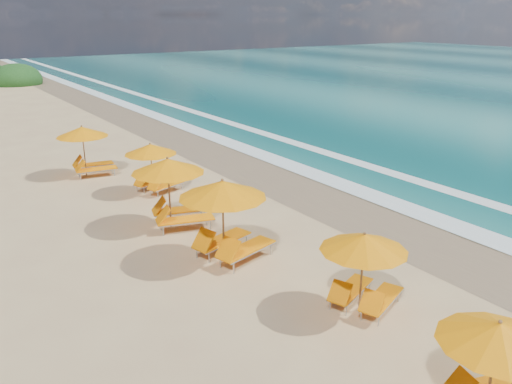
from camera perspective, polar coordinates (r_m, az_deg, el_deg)
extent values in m
plane|color=tan|center=(17.77, 0.00, -3.67)|extent=(160.00, 160.00, 0.00)
cube|color=#8B7653|center=(20.14, 9.46, -1.17)|extent=(4.00, 160.00, 0.01)
cube|color=white|center=(21.14, 12.43, -0.31)|extent=(1.20, 160.00, 0.01)
cube|color=white|center=(23.34, 17.55, 1.03)|extent=(0.80, 160.00, 0.01)
cylinder|color=olive|center=(10.24, 24.23, -17.64)|extent=(0.05, 0.05, 1.96)
cone|color=orange|center=(9.80, 24.88, -13.78)|extent=(2.49, 2.49, 0.39)
sphere|color=olive|center=(9.69, 25.06, -12.68)|extent=(0.07, 0.07, 0.07)
cylinder|color=olive|center=(12.65, 11.42, -8.83)|extent=(0.05, 0.05, 2.00)
cone|color=orange|center=(12.29, 11.67, -5.40)|extent=(2.65, 2.65, 0.40)
sphere|color=olive|center=(12.21, 11.74, -4.44)|extent=(0.07, 0.07, 0.07)
cylinder|color=olive|center=(14.84, -3.59, -3.35)|extent=(0.06, 0.06, 2.41)
cone|color=orange|center=(14.49, -3.67, 0.31)|extent=(3.02, 3.02, 0.48)
sphere|color=olive|center=(14.41, -3.70, 1.33)|extent=(0.09, 0.09, 0.09)
cylinder|color=olive|center=(17.52, -9.42, -0.20)|extent=(0.06, 0.06, 2.33)
cone|color=orange|center=(17.23, -9.59, 2.85)|extent=(2.96, 2.96, 0.47)
sphere|color=olive|center=(17.16, -9.64, 3.69)|extent=(0.08, 0.08, 0.08)
cylinder|color=olive|center=(21.08, -11.28, 2.44)|extent=(0.05, 0.05, 1.98)
cone|color=orange|center=(20.87, -11.42, 4.61)|extent=(2.58, 2.58, 0.40)
sphere|color=olive|center=(20.82, -11.46, 5.20)|extent=(0.07, 0.07, 0.07)
cylinder|color=olive|center=(24.22, -18.20, 4.19)|extent=(0.05, 0.05, 2.16)
cone|color=orange|center=(24.03, -18.42, 6.26)|extent=(2.52, 2.52, 0.43)
sphere|color=olive|center=(23.98, -18.47, 6.82)|extent=(0.08, 0.08, 0.08)
ellipsoid|color=#163D14|center=(59.81, -24.59, 11.06)|extent=(5.00, 5.00, 3.25)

